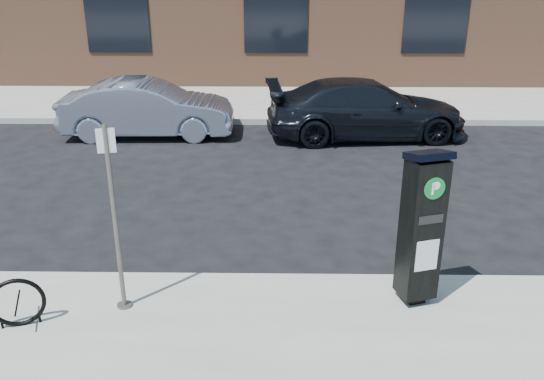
{
  "coord_description": "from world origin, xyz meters",
  "views": [
    {
      "loc": [
        0.17,
        -6.73,
        4.14
      ],
      "look_at": [
        0.06,
        0.5,
        1.19
      ],
      "focal_mm": 38.0,
      "sensor_mm": 36.0,
      "label": 1
    }
  ],
  "objects_px": {
    "car_silver": "(147,109)",
    "car_dark": "(366,109)",
    "bike_rack": "(17,303)",
    "parking_kiosk": "(421,226)",
    "sign_pole": "(115,222)"
  },
  "relations": [
    {
      "from": "car_silver",
      "to": "bike_rack",
      "type": "bearing_deg",
      "value": 179.81
    },
    {
      "from": "parking_kiosk",
      "to": "car_dark",
      "type": "bearing_deg",
      "value": 70.1
    },
    {
      "from": "sign_pole",
      "to": "car_silver",
      "type": "bearing_deg",
      "value": 87.0
    },
    {
      "from": "parking_kiosk",
      "to": "car_dark",
      "type": "distance_m",
      "value": 7.54
    },
    {
      "from": "car_silver",
      "to": "car_dark",
      "type": "distance_m",
      "value": 5.32
    },
    {
      "from": "bike_rack",
      "to": "car_silver",
      "type": "relative_size",
      "value": 0.15
    },
    {
      "from": "car_silver",
      "to": "car_dark",
      "type": "xyz_separation_m",
      "value": [
        5.32,
        0.0,
        0.02
      ]
    },
    {
      "from": "bike_rack",
      "to": "car_dark",
      "type": "distance_m",
      "value": 9.57
    },
    {
      "from": "bike_rack",
      "to": "parking_kiosk",
      "type": "bearing_deg",
      "value": -10.96
    },
    {
      "from": "parking_kiosk",
      "to": "sign_pole",
      "type": "xyz_separation_m",
      "value": [
        -3.58,
        -0.19,
        0.12
      ]
    },
    {
      "from": "sign_pole",
      "to": "car_dark",
      "type": "bearing_deg",
      "value": 49.81
    },
    {
      "from": "bike_rack",
      "to": "car_dark",
      "type": "relative_size",
      "value": 0.13
    },
    {
      "from": "parking_kiosk",
      "to": "bike_rack",
      "type": "height_order",
      "value": "parking_kiosk"
    },
    {
      "from": "sign_pole",
      "to": "car_dark",
      "type": "distance_m",
      "value": 8.69
    },
    {
      "from": "parking_kiosk",
      "to": "bike_rack",
      "type": "xyz_separation_m",
      "value": [
        -4.68,
        -0.6,
        -0.72
      ]
    }
  ]
}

